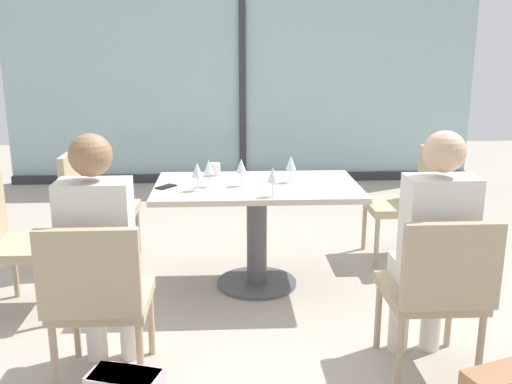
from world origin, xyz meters
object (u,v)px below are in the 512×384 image
object	(u,v)px
chair_far_left	(92,201)
cell_phone_on_table	(166,187)
wine_glass_4	(209,167)
dining_table_main	(257,210)
chair_front_left	(98,294)
chair_side_end	(15,236)
wine_glass_1	(241,167)
chair_far_right	(410,197)
wine_glass_0	(273,176)
chair_front_right	(437,286)
coffee_cup	(215,169)
wine_glass_2	(197,171)
person_front_left	(100,246)
wine_glass_3	(291,163)
person_front_right	(433,240)

from	to	relation	value
chair_far_left	cell_phone_on_table	world-z (taller)	chair_far_left
chair_far_left	wine_glass_4	size ratio (longest dim) A/B	4.70
dining_table_main	chair_front_left	size ratio (longest dim) A/B	1.58
chair_side_end	cell_phone_on_table	size ratio (longest dim) A/B	6.04
wine_glass_1	cell_phone_on_table	size ratio (longest dim) A/B	1.28
chair_front_left	wine_glass_4	size ratio (longest dim) A/B	4.70
chair_far_right	wine_glass_0	distance (m)	1.44
chair_front_right	coffee_cup	bearing A→B (deg)	126.52
wine_glass_4	dining_table_main	bearing A→B (deg)	9.86
chair_far_right	wine_glass_2	xyz separation A→B (m)	(-1.61, -0.63, 0.37)
wine_glass_2	coffee_cup	bearing A→B (deg)	76.41
person_front_left	wine_glass_2	distance (m)	1.06
chair_far_right	person_front_left	distance (m)	2.59
wine_glass_3	cell_phone_on_table	distance (m)	0.86
chair_side_end	wine_glass_1	bearing A→B (deg)	11.13
wine_glass_1	wine_glass_4	xyz separation A→B (m)	(-0.22, -0.02, 0.00)
wine_glass_0	chair_side_end	bearing A→B (deg)	179.71
chair_front_left	wine_glass_3	size ratio (longest dim) A/B	4.70
wine_glass_4	coffee_cup	bearing A→B (deg)	84.24
wine_glass_3	person_front_right	bearing A→B (deg)	-62.90
chair_front_left	chair_far_right	xyz separation A→B (m)	(2.05, 1.69, 0.00)
chair_front_right	person_front_left	size ratio (longest dim) A/B	0.69
wine_glass_3	coffee_cup	size ratio (longest dim) A/B	2.06
chair_front_left	wine_glass_2	xyz separation A→B (m)	(0.43, 1.06, 0.37)
chair_front_left	chair_far_left	world-z (taller)	same
chair_far_left	person_front_left	bearing A→B (deg)	-75.82
wine_glass_1	wine_glass_4	world-z (taller)	same
person_front_left	wine_glass_3	world-z (taller)	person_front_left
wine_glass_0	coffee_cup	xyz separation A→B (m)	(-0.37, 0.61, -0.09)
person_front_right	wine_glass_0	world-z (taller)	person_front_right
chair_side_end	person_front_right	size ratio (longest dim) A/B	0.69
dining_table_main	chair_front_right	bearing A→B (deg)	-55.77
wine_glass_3	cell_phone_on_table	size ratio (longest dim) A/B	1.28
dining_table_main	chair_far_right	xyz separation A→B (m)	(1.22, 0.48, -0.05)
chair_far_right	cell_phone_on_table	size ratio (longest dim) A/B	6.04
person_front_right	chair_front_left	bearing A→B (deg)	-176.21
dining_table_main	chair_far_left	size ratio (longest dim) A/B	1.58
chair_front_left	chair_side_end	world-z (taller)	same
chair_far_right	cell_phone_on_table	xyz separation A→B (m)	(-1.83, -0.53, 0.24)
chair_front_right	chair_far_left	world-z (taller)	same
person_front_right	wine_glass_0	xyz separation A→B (m)	(-0.74, 0.78, 0.16)
wine_glass_0	wine_glass_3	size ratio (longest dim) A/B	1.00
person_front_left	wine_glass_2	bearing A→B (deg)	65.61
chair_side_end	wine_glass_3	size ratio (longest dim) A/B	4.70
chair_front_left	wine_glass_0	xyz separation A→B (m)	(0.91, 0.89, 0.37)
dining_table_main	cell_phone_on_table	bearing A→B (deg)	-175.09
chair_far_right	person_front_right	world-z (taller)	person_front_right
chair_far_left	cell_phone_on_table	xyz separation A→B (m)	(0.62, -0.53, 0.24)
person_front_right	wine_glass_3	bearing A→B (deg)	117.10
dining_table_main	coffee_cup	world-z (taller)	coffee_cup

